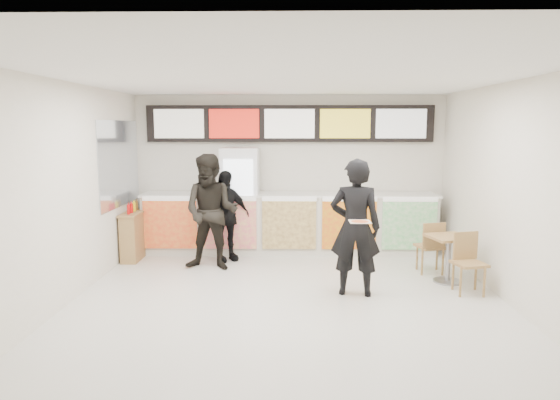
{
  "coord_description": "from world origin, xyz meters",
  "views": [
    {
      "loc": [
        0.02,
        -6.27,
        2.39
      ],
      "look_at": [
        -0.14,
        1.2,
        1.29
      ],
      "focal_mm": 32.0,
      "sensor_mm": 36.0,
      "label": 1
    }
  ],
  "objects_px": {
    "drinks_fridge": "(240,200)",
    "customer_main": "(355,228)",
    "service_counter": "(289,223)",
    "customer_mid": "(225,216)",
    "condiment_ledge": "(133,235)",
    "cafe_table": "(449,250)",
    "customer_left": "(211,212)"
  },
  "relations": [
    {
      "from": "drinks_fridge",
      "to": "customer_main",
      "type": "height_order",
      "value": "drinks_fridge"
    },
    {
      "from": "service_counter",
      "to": "customer_mid",
      "type": "height_order",
      "value": "customer_mid"
    },
    {
      "from": "service_counter",
      "to": "condiment_ledge",
      "type": "distance_m",
      "value": 2.88
    },
    {
      "from": "service_counter",
      "to": "customer_main",
      "type": "relative_size",
      "value": 2.84
    },
    {
      "from": "drinks_fridge",
      "to": "cafe_table",
      "type": "height_order",
      "value": "drinks_fridge"
    },
    {
      "from": "service_counter",
      "to": "drinks_fridge",
      "type": "relative_size",
      "value": 2.78
    },
    {
      "from": "service_counter",
      "to": "customer_left",
      "type": "relative_size",
      "value": 2.85
    },
    {
      "from": "service_counter",
      "to": "customer_left",
      "type": "bearing_deg",
      "value": -138.02
    },
    {
      "from": "drinks_fridge",
      "to": "condiment_ledge",
      "type": "xyz_separation_m",
      "value": [
        -1.89,
        -0.6,
        -0.56
      ]
    },
    {
      "from": "customer_main",
      "to": "customer_left",
      "type": "bearing_deg",
      "value": -20.85
    },
    {
      "from": "customer_main",
      "to": "cafe_table",
      "type": "distance_m",
      "value": 1.7
    },
    {
      "from": "service_counter",
      "to": "drinks_fridge",
      "type": "height_order",
      "value": "drinks_fridge"
    },
    {
      "from": "cafe_table",
      "to": "condiment_ledge",
      "type": "xyz_separation_m",
      "value": [
        -5.28,
        1.24,
        -0.07
      ]
    },
    {
      "from": "service_counter",
      "to": "customer_main",
      "type": "xyz_separation_m",
      "value": [
        0.94,
        -2.42,
        0.41
      ]
    },
    {
      "from": "service_counter",
      "to": "customer_main",
      "type": "height_order",
      "value": "customer_main"
    },
    {
      "from": "service_counter",
      "to": "drinks_fridge",
      "type": "bearing_deg",
      "value": 179.01
    },
    {
      "from": "customer_mid",
      "to": "condiment_ledge",
      "type": "bearing_deg",
      "value": 145.93
    },
    {
      "from": "drinks_fridge",
      "to": "customer_left",
      "type": "height_order",
      "value": "drinks_fridge"
    },
    {
      "from": "customer_left",
      "to": "cafe_table",
      "type": "relative_size",
      "value": 1.26
    },
    {
      "from": "drinks_fridge",
      "to": "condiment_ledge",
      "type": "relative_size",
      "value": 1.94
    },
    {
      "from": "customer_main",
      "to": "customer_mid",
      "type": "height_order",
      "value": "customer_main"
    },
    {
      "from": "customer_main",
      "to": "customer_mid",
      "type": "xyz_separation_m",
      "value": [
        -2.09,
        1.79,
        -0.16
      ]
    },
    {
      "from": "customer_mid",
      "to": "condiment_ledge",
      "type": "distance_m",
      "value": 1.71
    },
    {
      "from": "customer_left",
      "to": "cafe_table",
      "type": "height_order",
      "value": "customer_left"
    },
    {
      "from": "drinks_fridge",
      "to": "cafe_table",
      "type": "distance_m",
      "value": 3.9
    },
    {
      "from": "customer_left",
      "to": "condiment_ledge",
      "type": "distance_m",
      "value": 1.71
    },
    {
      "from": "condiment_ledge",
      "to": "cafe_table",
      "type": "bearing_deg",
      "value": -13.25
    },
    {
      "from": "customer_left",
      "to": "customer_mid",
      "type": "bearing_deg",
      "value": 82.16
    },
    {
      "from": "drinks_fridge",
      "to": "customer_mid",
      "type": "height_order",
      "value": "drinks_fridge"
    },
    {
      "from": "service_counter",
      "to": "condiment_ledge",
      "type": "height_order",
      "value": "service_counter"
    },
    {
      "from": "customer_main",
      "to": "customer_mid",
      "type": "distance_m",
      "value": 2.76
    },
    {
      "from": "drinks_fridge",
      "to": "cafe_table",
      "type": "bearing_deg",
      "value": -28.5
    }
  ]
}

